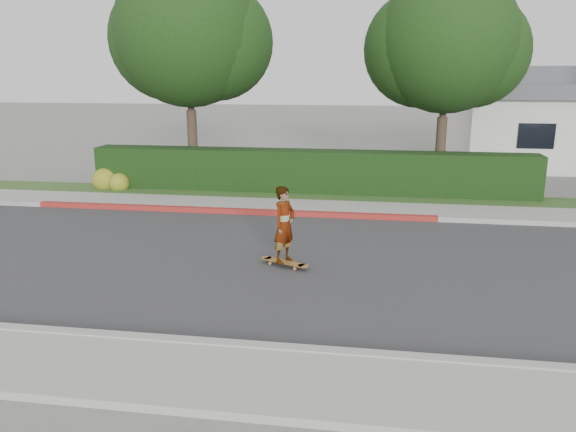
# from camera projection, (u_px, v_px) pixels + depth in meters

# --- Properties ---
(ground) EXTENTS (120.00, 120.00, 0.00)m
(ground) POSITION_uv_depth(u_px,v_px,m) (410.00, 269.00, 11.93)
(ground) COLOR slate
(ground) RESTS_ON ground
(road) EXTENTS (60.00, 8.00, 0.01)m
(road) POSITION_uv_depth(u_px,v_px,m) (410.00, 269.00, 11.93)
(road) COLOR #2D2D30
(road) RESTS_ON ground
(curb_near) EXTENTS (60.00, 0.20, 0.15)m
(curb_near) POSITION_uv_depth(u_px,v_px,m) (426.00, 361.00, 7.98)
(curb_near) COLOR #9E9E99
(curb_near) RESTS_ON ground
(sidewalk_near) EXTENTS (60.00, 1.60, 0.12)m
(sidewalk_near) POSITION_uv_depth(u_px,v_px,m) (432.00, 397.00, 7.13)
(sidewalk_near) COLOR gray
(sidewalk_near) RESTS_ON ground
(curb_far) EXTENTS (60.00, 0.20, 0.15)m
(curb_far) POSITION_uv_depth(u_px,v_px,m) (402.00, 218.00, 15.83)
(curb_far) COLOR #9E9E99
(curb_far) RESTS_ON ground
(curb_red_section) EXTENTS (12.00, 0.21, 0.15)m
(curb_red_section) POSITION_uv_depth(u_px,v_px,m) (229.00, 211.00, 16.57)
(curb_red_section) COLOR maroon
(curb_red_section) RESTS_ON ground
(sidewalk_far) EXTENTS (60.00, 1.60, 0.12)m
(sidewalk_far) POSITION_uv_depth(u_px,v_px,m) (400.00, 211.00, 16.70)
(sidewalk_far) COLOR gray
(sidewalk_far) RESTS_ON ground
(planting_strip) EXTENTS (60.00, 1.60, 0.10)m
(planting_strip) POSITION_uv_depth(u_px,v_px,m) (398.00, 199.00, 18.23)
(planting_strip) COLOR #2D4C1E
(planting_strip) RESTS_ON ground
(hedge) EXTENTS (15.00, 1.00, 1.50)m
(hedge) POSITION_uv_depth(u_px,v_px,m) (309.00, 172.00, 19.07)
(hedge) COLOR black
(hedge) RESTS_ON ground
(flowering_shrub) EXTENTS (1.40, 1.00, 0.90)m
(flowering_shrub) POSITION_uv_depth(u_px,v_px,m) (110.00, 181.00, 19.76)
(flowering_shrub) COLOR #2D4C19
(flowering_shrub) RESTS_ON ground
(tree_left) EXTENTS (5.99, 5.21, 8.00)m
(tree_left) POSITION_uv_depth(u_px,v_px,m) (189.00, 37.00, 20.03)
(tree_left) COLOR #33261C
(tree_left) RESTS_ON ground
(tree_center) EXTENTS (5.66, 4.84, 7.44)m
(tree_center) POSITION_uv_depth(u_px,v_px,m) (446.00, 47.00, 19.28)
(tree_center) COLOR #33261C
(tree_center) RESTS_ON ground
(house) EXTENTS (10.60, 8.60, 4.30)m
(house) POSITION_uv_depth(u_px,v_px,m) (571.00, 116.00, 25.55)
(house) COLOR beige
(house) RESTS_ON ground
(skateboard) EXTENTS (1.17, 0.69, 0.11)m
(skateboard) POSITION_uv_depth(u_px,v_px,m) (284.00, 262.00, 12.04)
(skateboard) COLOR #BD7134
(skateboard) RESTS_ON ground
(skateboarder) EXTENTS (0.63, 0.71, 1.64)m
(skateboarder) POSITION_uv_depth(u_px,v_px,m) (284.00, 225.00, 11.84)
(skateboarder) COLOR white
(skateboarder) RESTS_ON skateboard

